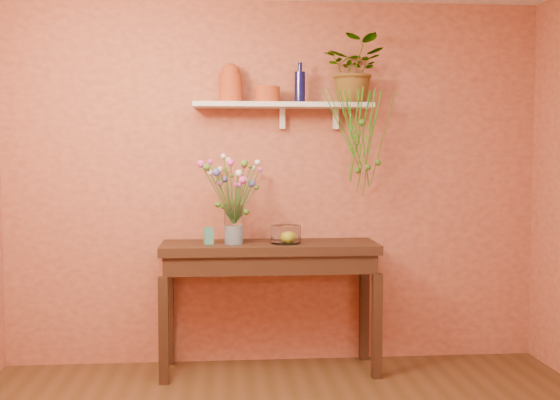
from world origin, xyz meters
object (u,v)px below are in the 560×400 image
object	(u,v)px
spider_plant	(355,70)
bouquet	(231,181)
blue_bottle	(300,86)
glass_bowl	(286,235)
terracotta_jug	(231,84)
sideboard	(270,262)
glass_vase	(234,227)

from	to	relation	value
spider_plant	bouquet	distance (m)	1.23
blue_bottle	glass_bowl	size ratio (longest dim) A/B	1.34
terracotta_jug	spider_plant	size ratio (longest dim) A/B	0.59
sideboard	blue_bottle	world-z (taller)	blue_bottle
glass_bowl	terracotta_jug	bearing A→B (deg)	153.90
blue_bottle	glass_vase	world-z (taller)	blue_bottle
terracotta_jug	glass_bowl	xyz separation A→B (m)	(0.38, -0.19, -1.08)
terracotta_jug	glass_bowl	bearing A→B (deg)	-26.10
glass_bowl	blue_bottle	bearing A→B (deg)	52.60
glass_vase	bouquet	bearing A→B (deg)	-148.78
sideboard	bouquet	xyz separation A→B (m)	(-0.28, -0.06, 0.58)
bouquet	glass_bowl	xyz separation A→B (m)	(0.39, 0.02, -0.38)
sideboard	spider_plant	distance (m)	1.52
sideboard	terracotta_jug	size ratio (longest dim) A/B	5.47
sideboard	blue_bottle	bearing A→B (deg)	25.46
terracotta_jug	blue_bottle	size ratio (longest dim) A/B	0.98
sideboard	terracotta_jug	bearing A→B (deg)	152.05
blue_bottle	bouquet	bearing A→B (deg)	-161.26
terracotta_jug	blue_bottle	bearing A→B (deg)	-4.06
sideboard	terracotta_jug	distance (m)	1.31
blue_bottle	spider_plant	bearing A→B (deg)	1.70
blue_bottle	glass_vase	size ratio (longest dim) A/B	1.04
blue_bottle	spider_plant	distance (m)	0.42
sideboard	glass_bowl	distance (m)	0.23
spider_plant	glass_bowl	distance (m)	1.30
sideboard	blue_bottle	size ratio (longest dim) A/B	5.36
blue_bottle	glass_vase	bearing A→B (deg)	-161.86
spider_plant	glass_vase	bearing A→B (deg)	-169.15
glass_vase	spider_plant	bearing A→B (deg)	10.85
spider_plant	glass_bowl	xyz separation A→B (m)	(-0.52, -0.16, -1.18)
terracotta_jug	glass_bowl	distance (m)	1.16
blue_bottle	bouquet	world-z (taller)	blue_bottle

